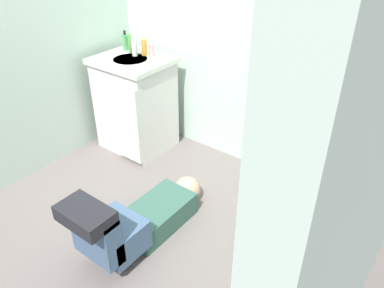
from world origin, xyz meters
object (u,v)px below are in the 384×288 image
(toilet, at_px, (323,173))
(bottle_pink, at_px, (151,50))
(toiletry_bag, at_px, (358,113))
(bottle_amber, at_px, (144,47))
(vanity_cabinet, at_px, (136,103))
(bottle_white, at_px, (134,45))
(person_plumber, at_px, (137,219))
(soap_dispenser, at_px, (125,42))
(bottle_green, at_px, (131,43))
(tissue_box, at_px, (333,107))
(faucet, at_px, (143,48))
(paper_towel_roll, at_px, (255,209))

(toilet, distance_m, bottle_pink, 1.63)
(toiletry_bag, height_order, bottle_amber, bottle_amber)
(vanity_cabinet, height_order, bottle_white, bottle_white)
(bottle_amber, bearing_deg, person_plumber, -50.81)
(person_plumber, xyz_separation_m, bottle_white, (-0.85, 0.92, 0.73))
(bottle_amber, bearing_deg, bottle_white, -132.11)
(soap_dispenser, bearing_deg, bottle_green, -11.69)
(bottle_amber, xyz_separation_m, bottle_pink, (0.08, 0.00, -0.01))
(tissue_box, bearing_deg, bottle_white, -177.02)
(soap_dispenser, bearing_deg, bottle_pink, -0.19)
(person_plumber, bearing_deg, bottle_amber, 129.19)
(person_plumber, bearing_deg, bottle_green, 133.99)
(toiletry_bag, bearing_deg, faucet, -179.89)
(toilet, distance_m, toiletry_bag, 0.46)
(faucet, relative_size, bottle_green, 0.63)
(person_plumber, bearing_deg, bottle_pink, 126.31)
(faucet, relative_size, bottle_white, 0.57)
(tissue_box, relative_size, bottle_white, 1.24)
(tissue_box, distance_m, bottle_pink, 1.50)
(bottle_green, distance_m, bottle_white, 0.09)
(soap_dispenser, relative_size, bottle_green, 1.04)
(person_plumber, relative_size, bottle_amber, 7.90)
(faucet, relative_size, person_plumber, 0.09)
(bottle_green, height_order, bottle_white, bottle_white)
(bottle_pink, bearing_deg, toiletry_bag, 0.84)
(person_plumber, bearing_deg, toiletry_bag, 47.30)
(soap_dispenser, height_order, bottle_pink, soap_dispenser)
(vanity_cabinet, distance_m, bottle_pink, 0.48)
(soap_dispenser, distance_m, bottle_white, 0.18)
(vanity_cabinet, xyz_separation_m, bottle_green, (-0.11, 0.11, 0.48))
(toilet, distance_m, soap_dispenser, 1.92)
(bottle_green, bearing_deg, toilet, -1.60)
(faucet, distance_m, paper_towel_roll, 1.60)
(paper_towel_roll, bearing_deg, bottle_amber, 163.83)
(vanity_cabinet, bearing_deg, faucet, 91.31)
(person_plumber, xyz_separation_m, bottle_amber, (-0.80, 0.98, 0.71))
(bottle_amber, bearing_deg, soap_dispenser, 179.18)
(toilet, distance_m, tissue_box, 0.44)
(faucet, xyz_separation_m, bottle_amber, (0.03, -0.02, 0.02))
(person_plumber, height_order, paper_towel_roll, person_plumber)
(toilet, xyz_separation_m, soap_dispenser, (-1.84, 0.07, 0.52))
(bottle_white, relative_size, bottle_amber, 1.31)
(soap_dispenser, distance_m, bottle_green, 0.09)
(toilet, distance_m, bottle_green, 1.83)
(toiletry_bag, relative_size, soap_dispenser, 0.75)
(person_plumber, distance_m, bottle_amber, 1.45)
(faucet, relative_size, tissue_box, 0.45)
(bottle_amber, bearing_deg, bottle_green, -173.50)
(tissue_box, bearing_deg, soap_dispenser, -179.26)
(bottle_white, bearing_deg, vanity_cabinet, -68.47)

